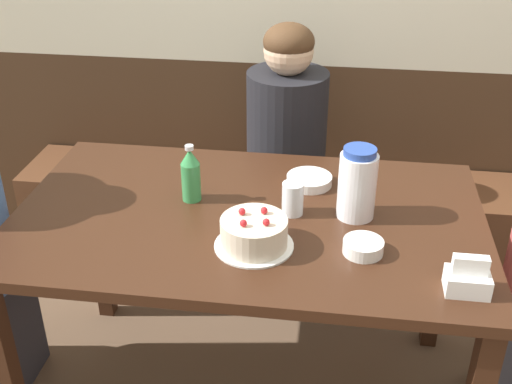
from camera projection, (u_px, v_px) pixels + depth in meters
The scene contains 10 objects.
bench_seat at pixel (276, 222), 2.94m from camera, with size 2.29×0.38×0.46m.
dining_table at pixel (248, 239), 2.00m from camera, with size 1.43×0.87×0.77m.
birthday_cake at pixel (254, 233), 1.78m from camera, with size 0.22×0.22×0.11m.
water_pitcher at pixel (357, 184), 1.90m from camera, with size 0.11×0.11×0.22m.
soju_bottle at pixel (191, 174), 1.99m from camera, with size 0.06×0.06×0.19m.
napkin_holder at pixel (468, 279), 1.61m from camera, with size 0.11×0.08×0.11m.
bowl_soup_white at pixel (363, 247), 1.77m from camera, with size 0.11×0.11×0.04m.
bowl_rice_small at pixel (309, 180), 2.11m from camera, with size 0.15×0.15×0.03m.
glass_water_tall at pixel (293, 199), 1.94m from camera, with size 0.07×0.07×0.10m.
person_grey_tee at pixel (286, 173), 2.65m from camera, with size 0.32×0.34×1.18m.
Camera 1 is at (0.26, -1.66, 1.78)m, focal length 45.00 mm.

